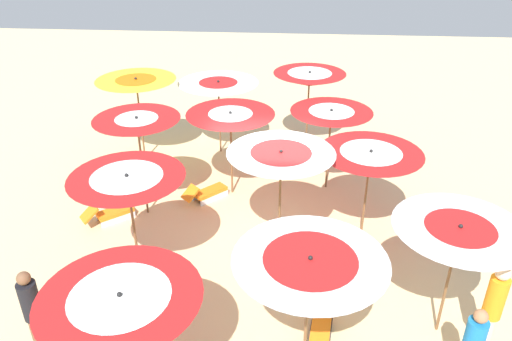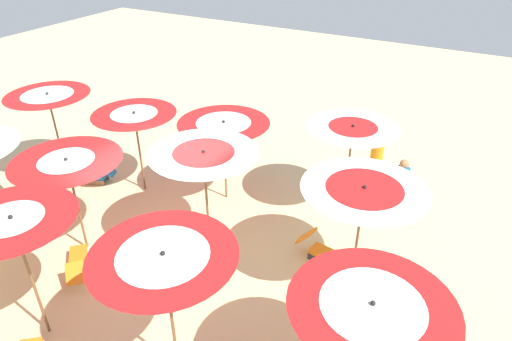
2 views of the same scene
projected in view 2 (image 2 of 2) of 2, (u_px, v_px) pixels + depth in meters
ground at (166, 248)px, 9.92m from camera, size 38.52×38.52×0.04m
beach_umbrella_0 at (49, 101)px, 11.43m from camera, size 2.08×2.08×2.43m
beach_umbrella_3 at (135, 120)px, 10.94m from camera, size 2.03×2.03×2.22m
beach_umbrella_4 at (68, 170)px, 8.90m from camera, size 2.16×2.16×2.26m
beach_umbrella_5 at (15, 230)px, 6.85m from camera, size 1.94×1.94×2.53m
beach_umbrella_6 at (224, 129)px, 10.64m from camera, size 2.18×2.18×2.15m
beach_umbrella_7 at (204, 160)px, 8.79m from camera, size 2.15×2.15×2.44m
beach_umbrella_8 at (164, 263)px, 6.25m from camera, size 2.10×2.10×2.44m
beach_umbrella_9 at (352, 135)px, 10.23m from camera, size 2.12×2.12×2.25m
beach_umbrella_10 at (363, 197)px, 8.03m from camera, size 2.27×2.27×2.26m
beach_umbrella_11 at (371, 314)px, 5.80m from camera, size 2.20×2.20×2.20m
lounger_0 at (78, 263)px, 9.21m from camera, size 1.11×1.12×0.53m
lounger_2 at (94, 175)px, 12.15m from camera, size 0.74×1.16×0.63m
lounger_3 at (326, 253)px, 9.46m from camera, size 0.51×1.26×0.63m
beachgoer_1 at (375, 167)px, 10.98m from camera, size 0.30×0.30×1.85m
beachgoer_2 at (399, 190)px, 10.36m from camera, size 0.30×0.30×1.63m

